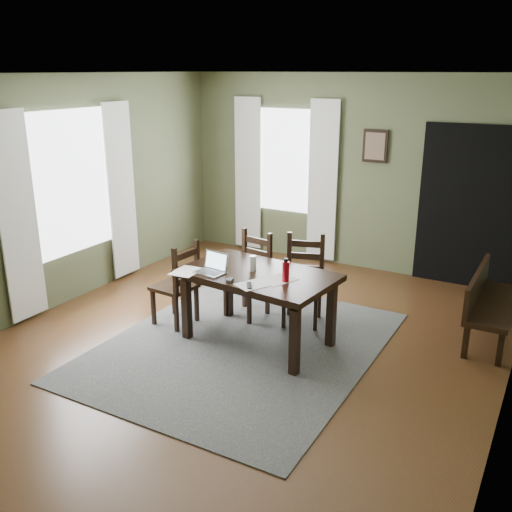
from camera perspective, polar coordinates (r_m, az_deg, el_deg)
The scene contains 24 objects.
ground at distance 6.00m, azimuth -1.42°, elevation -9.03°, with size 5.00×6.00×0.01m.
room_shell at distance 5.41m, azimuth -1.57°, elevation 8.24°, with size 5.02×6.02×2.71m.
rug at distance 5.99m, azimuth -1.42°, elevation -8.94°, with size 2.60×3.20×0.01m.
dining_table at distance 5.80m, azimuth 0.20°, elevation -2.54°, with size 1.62×1.07×0.77m.
chair_end at distance 6.34m, azimuth -7.84°, elevation -2.90°, with size 0.46×0.45×0.96m.
chair_back_left at distance 6.55m, azimuth -0.65°, elevation -1.98°, with size 0.48×0.48×0.97m.
chair_back_right at distance 6.38m, azimuth 4.75°, elevation -2.51°, with size 0.54×0.54×0.99m.
bench at distance 6.46m, azimuth 22.16°, elevation -4.03°, with size 0.42×1.32×0.74m.
laptop at distance 5.78m, azimuth -4.36°, elevation -1.12°, with size 0.32×0.27×0.20m.
computer_mouse at distance 5.52m, azimuth -2.63°, elevation -2.44°, with size 0.05×0.09×0.03m, color #3F3F42.
tv_remote at distance 5.40m, azimuth -0.69°, elevation -2.97°, with size 0.04×0.16×0.02m, color black.
drinking_glass at distance 5.79m, azimuth -0.33°, elevation -0.74°, with size 0.07×0.07×0.16m, color silver.
water_bottle at distance 5.49m, azimuth 2.99°, elevation -1.52°, with size 0.08×0.08×0.24m.
paper_a at distance 5.84m, azimuth -6.98°, elevation -1.53°, with size 0.25×0.32×0.00m, color white.
paper_b at distance 5.45m, azimuth -0.27°, elevation -2.87°, with size 0.24×0.31×0.00m, color white.
paper_d at distance 5.57m, azimuth 2.27°, elevation -2.39°, with size 0.25×0.32×0.00m, color white.
window_left at distance 7.18m, azimuth -18.02°, elevation 6.97°, with size 0.01×1.30×1.70m.
window_back at distance 8.52m, azimuth 2.93°, elevation 9.48°, with size 1.00×0.01×1.50m.
curtain_left_near at distance 6.69m, azimuth -22.71°, elevation 3.48°, with size 0.03×0.48×2.30m.
curtain_left_far at distance 7.78m, azimuth -13.30°, elevation 6.30°, with size 0.03×0.48×2.30m.
curtain_back_left at distance 8.82m, azimuth -0.82°, elevation 8.16°, with size 0.44×0.03×2.30m.
curtain_back_right at distance 8.28m, azimuth 6.69°, elevation 7.37°, with size 0.44×0.03×2.30m.
framed_picture at distance 7.98m, azimuth 11.83°, elevation 10.71°, with size 0.34×0.03×0.44m.
doorway_back at distance 7.81m, azimuth 20.62°, elevation 4.55°, with size 1.30×0.03×2.10m.
Camera 1 is at (2.73, -4.58, 2.74)m, focal length 40.00 mm.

